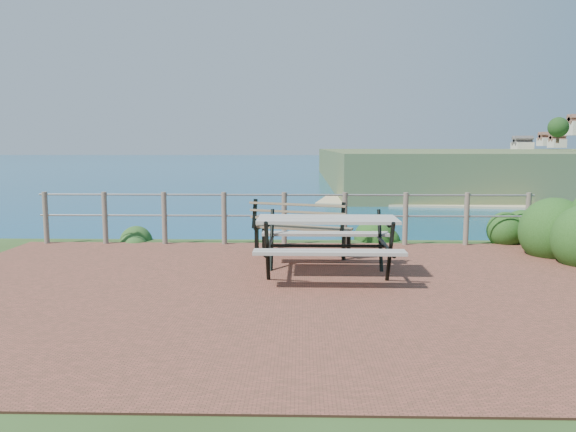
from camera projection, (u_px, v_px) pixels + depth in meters
ground at (277, 290)px, 7.43m from camera, size 10.00×7.00×0.12m
ocean at (301, 151)px, 205.80m from camera, size 1200.00×1200.00×0.00m
safety_railing at (284, 216)px, 10.68m from camera, size 9.40×0.10×1.00m
picnic_table at (327, 240)px, 8.12m from camera, size 2.01×1.74×0.85m
park_bench at (302, 219)px, 9.66m from camera, size 1.75×0.98×0.96m
shrub_right_edge at (522, 246)px, 10.69m from camera, size 0.96×0.96×1.38m
shrub_lip_west at (140, 241)px, 11.24m from camera, size 0.68×0.68×0.38m
shrub_lip_east at (376, 239)px, 11.47m from camera, size 0.87×0.87×0.65m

